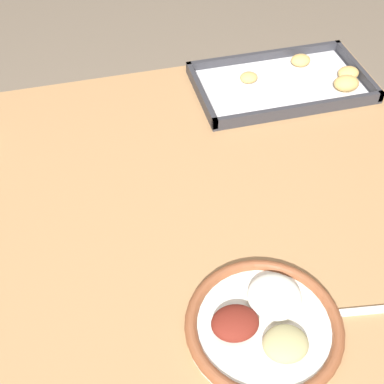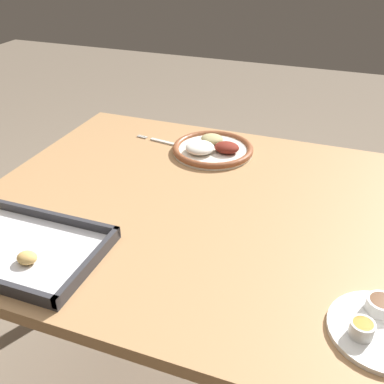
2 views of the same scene
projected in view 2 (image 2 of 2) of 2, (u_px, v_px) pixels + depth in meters
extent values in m
plane|color=#7A6B59|center=(197.00, 384.00, 1.51)|extent=(8.00, 8.00, 0.00)
cube|color=#AD7F51|center=(198.00, 208.00, 1.15)|extent=(1.12, 0.94, 0.03)
cylinder|color=#AD7F51|center=(381.00, 263.00, 1.52)|extent=(0.06, 0.06, 0.70)
cylinder|color=#AD7F51|center=(114.00, 206.00, 1.82)|extent=(0.06, 0.06, 0.70)
cylinder|color=white|center=(213.00, 150.00, 1.39)|extent=(0.25, 0.25, 0.01)
torus|color=brown|center=(213.00, 149.00, 1.38)|extent=(0.25, 0.25, 0.02)
ellipsoid|color=white|center=(200.00, 148.00, 1.35)|extent=(0.09, 0.09, 0.03)
ellipsoid|color=maroon|center=(227.00, 147.00, 1.36)|extent=(0.08, 0.06, 0.03)
ellipsoid|color=tan|center=(212.00, 139.00, 1.42)|extent=(0.07, 0.06, 0.02)
cube|color=silver|center=(172.00, 144.00, 1.44)|extent=(0.16, 0.04, 0.00)
cylinder|color=silver|center=(143.00, 136.00, 1.49)|extent=(0.04, 0.01, 0.00)
cylinder|color=silver|center=(143.00, 137.00, 1.48)|extent=(0.04, 0.01, 0.00)
cylinder|color=silver|center=(142.00, 137.00, 1.48)|extent=(0.04, 0.01, 0.00)
cylinder|color=silver|center=(141.00, 137.00, 1.48)|extent=(0.04, 0.01, 0.00)
cylinder|color=white|center=(382.00, 331.00, 0.78)|extent=(0.19, 0.19, 0.01)
cylinder|color=silver|center=(381.00, 305.00, 0.81)|extent=(0.05, 0.05, 0.02)
cylinder|color=#593319|center=(382.00, 301.00, 0.80)|extent=(0.04, 0.04, 0.01)
cylinder|color=silver|center=(362.00, 329.00, 0.76)|extent=(0.04, 0.04, 0.03)
cylinder|color=#C67F23|center=(363.00, 324.00, 0.75)|extent=(0.03, 0.03, 0.01)
cube|color=#333338|center=(10.00, 248.00, 0.98)|extent=(0.41, 0.24, 0.01)
cube|color=silver|center=(10.00, 246.00, 0.98)|extent=(0.38, 0.22, 0.00)
cube|color=#333338|center=(42.00, 214.00, 1.06)|extent=(0.41, 0.01, 0.02)
cube|color=#333338|center=(89.00, 263.00, 0.91)|extent=(0.01, 0.24, 0.02)
ellipsoid|color=tan|center=(27.00, 258.00, 0.92)|extent=(0.04, 0.04, 0.02)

